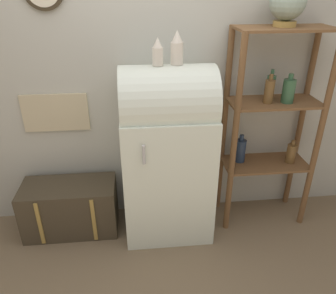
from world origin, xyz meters
name	(u,v)px	position (x,y,z in m)	size (l,w,h in m)	color
ground_plane	(171,245)	(0.00, 0.00, 0.00)	(12.00, 12.00, 0.00)	#7A664C
wall_back	(163,72)	(-0.01, 0.57, 1.35)	(7.00, 0.09, 2.70)	#B7B7AD
refrigerator	(168,153)	(0.00, 0.26, 0.76)	(0.73, 0.60, 1.48)	silver
suitcase_trunk	(71,207)	(-0.86, 0.32, 0.23)	(0.80, 0.40, 0.46)	#423828
shelf_unit	(271,119)	(0.88, 0.34, 0.99)	(0.76, 0.37, 1.72)	brown
globe	(288,3)	(0.87, 0.36, 1.88)	(0.26, 0.26, 0.30)	#AD8942
vase_left	(158,53)	(-0.07, 0.26, 1.57)	(0.08, 0.08, 0.20)	silver
vase_center	(177,49)	(0.07, 0.28, 1.59)	(0.09, 0.09, 0.24)	silver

